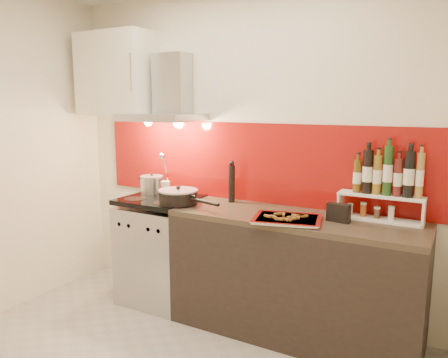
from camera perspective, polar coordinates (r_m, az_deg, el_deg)
The scene contains 13 objects.
back_wall at distance 3.56m, azimuth 3.55°, elevation 3.47°, with size 3.40×0.02×2.60m, color silver.
backsplash at distance 3.54m, azimuth 4.18°, elevation 2.12°, with size 3.00×0.02×0.64m, color maroon.
range_stove at distance 3.86m, azimuth -8.15°, elevation -9.21°, with size 0.60×0.60×0.91m.
counter at distance 3.31m, azimuth 9.07°, elevation -12.37°, with size 1.80×0.60×0.90m.
range_hood at distance 3.76m, azimuth -7.31°, elevation 10.52°, with size 0.62×0.50×0.61m.
upper_cabinet at distance 4.11m, azimuth -13.83°, elevation 13.16°, with size 0.70×0.35×0.72m, color #EBE6CD.
stock_pot at distance 3.92m, azimuth -9.39°, elevation -0.67°, with size 0.20×0.20×0.18m.
saute_pan at distance 3.49m, azimuth -5.92°, elevation -2.28°, with size 0.60×0.31×0.14m.
utensil_jar at distance 3.78m, azimuth -7.71°, elevation -0.57°, with size 0.08×0.12×0.39m.
pepper_mill at distance 3.53m, azimuth 1.00°, elevation -0.41°, with size 0.05×0.05×0.34m.
step_shelf at distance 3.14m, azimuth 20.26°, elevation -0.86°, with size 0.57×0.15×0.52m.
caddy_box at distance 3.07m, azimuth 14.72°, elevation -4.32°, with size 0.15×0.07×0.13m, color black.
baking_tray at distance 3.03m, azimuth 8.27°, elevation -5.16°, with size 0.53×0.45×0.03m.
Camera 1 is at (1.53, -1.79, 1.70)m, focal length 35.00 mm.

